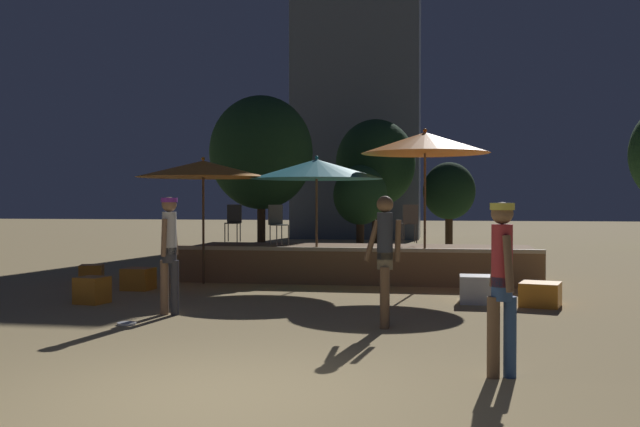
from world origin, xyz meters
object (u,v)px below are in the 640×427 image
cube_seat_1 (138,279)px  background_tree_0 (360,196)px  bistro_chair_1 (410,220)px  background_tree_3 (376,163)px  patio_umbrella_0 (425,143)px  cube_seat_0 (540,294)px  bistro_chair_2 (277,221)px  patio_umbrella_2 (317,169)px  cube_seat_2 (92,290)px  frisbee_disc (127,323)px  background_tree_2 (449,191)px  patio_umbrella_1 (203,169)px  person_1 (385,254)px  person_2 (502,278)px  cube_seat_3 (92,273)px  person_0 (169,247)px  background_tree_4 (261,153)px  bistro_chair_0 (234,219)px  cube_seat_4 (477,289)px

cube_seat_1 → background_tree_0: size_ratio=0.19×
cube_seat_1 → bistro_chair_1: bearing=32.3°
background_tree_0 → background_tree_3: 3.25m
bistro_chair_1 → patio_umbrella_0: bearing=90.9°
cube_seat_0 → bistro_chair_2: size_ratio=0.87×
patio_umbrella_2 → cube_seat_2: 5.36m
frisbee_disc → background_tree_2: (4.79, 17.21, 2.13)m
patio_umbrella_1 → background_tree_2: 13.27m
person_1 → person_2: bearing=-154.2°
cube_seat_3 → patio_umbrella_1: bearing=2.4°
background_tree_3 → person_0: bearing=-95.6°
person_2 → background_tree_4: 17.65m
patio_umbrella_2 → bistro_chair_1: (1.92, 1.72, -1.12)m
patio_umbrella_0 → person_0: patio_umbrella_0 is taller
cube_seat_0 → bistro_chair_1: bistro_chair_1 is taller
cube_seat_2 → background_tree_4: background_tree_4 is taller
bistro_chair_2 → frisbee_disc: size_ratio=3.32×
background_tree_0 → cube_seat_0: bearing=-70.3°
cube_seat_2 → background_tree_3: background_tree_3 is taller
bistro_chair_0 → background_tree_0: (2.18, 8.19, 0.63)m
person_0 → background_tree_3: bearing=89.5°
patio_umbrella_1 → background_tree_0: (2.28, 10.14, -0.49)m
patio_umbrella_0 → cube_seat_0: bearing=-51.4°
frisbee_disc → person_2: bearing=-24.2°
patio_umbrella_0 → frisbee_disc: size_ratio=12.15×
cube_seat_2 → cube_seat_4: (6.61, 1.14, 0.01)m
person_2 → frisbee_disc: bearing=139.9°
bistro_chair_2 → cube_seat_4: bearing=-77.1°
cube_seat_1 → background_tree_3: (3.49, 14.37, 3.04)m
bistro_chair_1 → background_tree_4: size_ratio=0.17×
person_0 → person_2: 5.77m
cube_seat_2 → bistro_chair_0: bistro_chair_0 is taller
bistro_chair_0 → frisbee_disc: size_ratio=3.32×
cube_seat_2 → bistro_chair_2: 4.83m
cube_seat_3 → person_1: person_1 is taller
bistro_chair_0 → background_tree_2: bearing=61.0°
cube_seat_0 → background_tree_2: (-1.33, 14.37, 1.94)m
cube_seat_1 → person_0: bearing=-58.1°
person_1 → background_tree_0: background_tree_0 is taller
cube_seat_0 → person_1: 3.56m
background_tree_2 → person_2: bearing=-89.2°
bistro_chair_1 → background_tree_4: 8.83m
cube_seat_3 → cube_seat_4: (8.21, -1.92, 0.05)m
cube_seat_2 → person_0: person_0 is taller
patio_umbrella_0 → person_0: bearing=-131.4°
patio_umbrella_2 → cube_seat_2: bearing=-133.5°
background_tree_4 → cube_seat_2: bearing=-89.9°
cube_seat_4 → patio_umbrella_2: bearing=143.7°
background_tree_0 → background_tree_3: (0.27, 2.97, 1.28)m
cube_seat_1 → bistro_chair_0: bistro_chair_0 is taller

